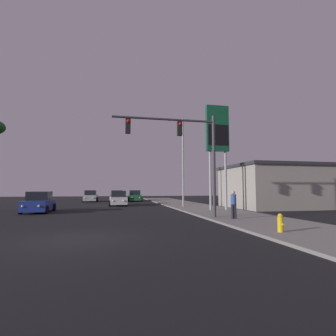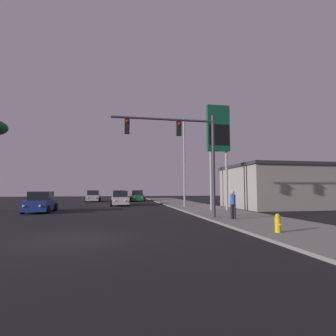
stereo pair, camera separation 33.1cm
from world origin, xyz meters
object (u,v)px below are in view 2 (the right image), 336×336
Objects in this scene: car_green at (137,196)px; traffic_light_mast at (186,144)px; gas_station_sign at (218,134)px; fire_hydrant at (278,223)px; car_red at (119,196)px; pedestrian_on_sidewalk at (233,203)px; car_white at (120,199)px; car_silver at (93,196)px; car_blue at (40,203)px; street_lamp at (183,157)px.

car_green is 0.66× the size of traffic_light_mast.
gas_station_sign is 11.84× the size of fire_hydrant.
car_red is 26.57m from pedestrian_on_sidewalk.
gas_station_sign is (8.20, -9.75, 5.86)m from car_white.
car_silver is 17.92m from car_blue.
street_lamp is at bearing 76.84° from traffic_light_mast.
street_lamp is (12.67, 2.65, 4.36)m from car_blue.
car_white is 2.60× the size of pedestrian_on_sidewalk.
car_red is at bearing -111.74° from car_blue.
car_white and car_silver have the same top height.
traffic_light_mast is 0.73× the size of gas_station_sign.
car_white is 1.00× the size of car_blue.
pedestrian_on_sidewalk reaches higher than car_white.
street_lamp reaches higher than car_red.
gas_station_sign reaches higher than fire_hydrant.
car_green is 21.48m from gas_station_sign.
car_green and car_red have the same top height.
car_red is at bearing 174.53° from car_silver.
car_blue is at bearing 67.61° from car_red.
street_lamp and gas_station_sign have the same top height.
street_lamp is 5.39× the size of pedestrian_on_sidewalk.
street_lamp is at bearing 110.82° from car_red.
traffic_light_mast reaches higher than pedestrian_on_sidewalk.
car_white is (0.05, -9.66, 0.00)m from car_red.
gas_station_sign is 8.60m from pedestrian_on_sidewalk.
traffic_light_mast reaches higher than car_red.
fire_hydrant is 4.96m from pedestrian_on_sidewalk.
car_silver reaches higher than fire_hydrant.
car_silver is 28.07m from pedestrian_on_sidewalk.
street_lamp is at bearing -169.77° from car_blue.
street_lamp is 1.00× the size of gas_station_sign.
car_green is 31.36m from fire_hydrant.
traffic_light_mast is 3.91× the size of pedestrian_on_sidewalk.
car_white is 17.35m from pedestrian_on_sidewalk.
car_blue is at bearing 47.99° from car_white.
car_blue is (-6.38, -17.40, 0.00)m from car_red.
car_green is at bearing 98.28° from pedestrian_on_sidewalk.
traffic_light_mast reaches higher than car_white.
car_blue is 5.70× the size of fire_hydrant.
gas_station_sign is 12.96m from fire_hydrant.
street_lamp is (2.33, 9.96, 0.43)m from traffic_light_mast.
car_green is 2.81m from car_red.
car_green reaches higher than fire_hydrant.
traffic_light_mast is at bearing 96.84° from car_red.
street_lamp reaches higher than car_white.
fire_hydrant is (6.28, -30.66, -0.27)m from car_red.
fire_hydrant is (-1.98, -11.24, -6.13)m from gas_station_sign.
traffic_light_mast is (3.96, -24.71, 3.92)m from car_red.
gas_station_sign is (14.64, -2.01, 5.86)m from car_blue.
car_blue is (-2.56, -17.73, 0.00)m from car_silver.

